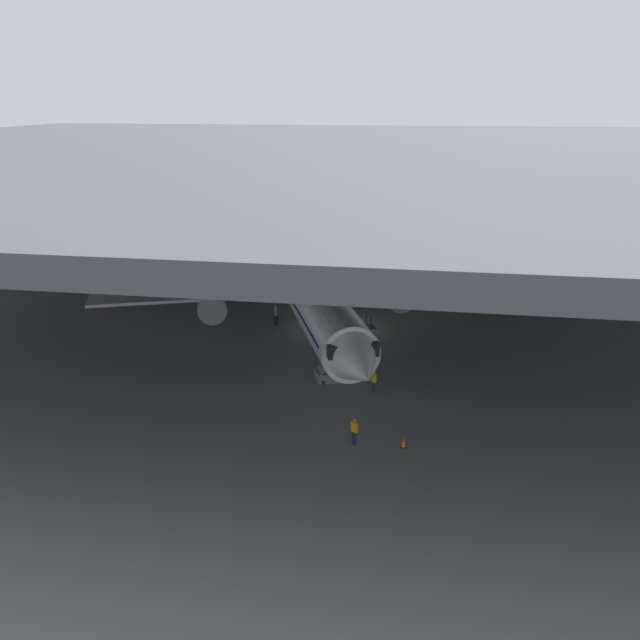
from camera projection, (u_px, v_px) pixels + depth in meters
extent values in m
plane|color=slate|center=(341.00, 329.00, 58.47)|extent=(110.00, 110.00, 0.00)
cylinder|color=#4C4F54|center=(197.00, 209.00, 78.56)|extent=(1.81, 1.81, 13.21)
cube|color=#38383D|center=(361.00, 152.00, 66.99)|extent=(121.00, 99.00, 1.20)
cube|color=#4C4F54|center=(319.00, 198.00, 44.14)|extent=(115.50, 0.50, 0.70)
cube|color=#4C4F54|center=(376.00, 150.00, 82.74)|extent=(115.50, 0.50, 0.70)
cylinder|color=white|center=(310.00, 294.00, 56.12)|extent=(13.95, 28.24, 3.86)
cone|color=white|center=(359.00, 366.00, 41.12)|extent=(5.20, 5.68, 3.78)
cube|color=black|center=(349.00, 345.00, 43.24)|extent=(4.03, 3.70, 0.85)
cone|color=white|center=(282.00, 248.00, 71.00)|extent=(5.28, 6.94, 3.28)
cube|color=navy|center=(284.00, 207.00, 67.25)|extent=(1.74, 4.02, 6.32)
cube|color=white|center=(313.00, 253.00, 68.20)|extent=(5.72, 4.71, 0.16)
cube|color=white|center=(260.00, 255.00, 67.19)|extent=(5.72, 4.71, 0.16)
cube|color=white|center=(407.00, 278.00, 62.46)|extent=(17.59, 12.35, 0.24)
cylinder|color=#9EA3A8|center=(394.00, 292.00, 60.35)|extent=(4.04, 5.54, 2.39)
cube|color=white|center=(187.00, 290.00, 58.71)|extent=(17.59, 12.35, 0.24)
cylinder|color=#9EA3A8|center=(211.00, 303.00, 57.33)|extent=(4.04, 5.54, 2.39)
cube|color=navy|center=(310.00, 290.00, 56.03)|extent=(13.26, 26.30, 0.16)
cylinder|color=#9EA3A8|center=(335.00, 362.00, 47.86)|extent=(0.20, 0.20, 1.15)
cylinder|color=black|center=(335.00, 372.00, 48.12)|extent=(0.60, 0.95, 0.90)
cylinder|color=#9EA3A8|center=(332.00, 308.00, 59.93)|extent=(0.20, 0.20, 1.15)
cylinder|color=black|center=(332.00, 317.00, 60.18)|extent=(0.60, 0.95, 0.90)
cylinder|color=#9EA3A8|center=(276.00, 312.00, 58.98)|extent=(0.20, 0.20, 1.15)
cylinder|color=black|center=(276.00, 320.00, 59.23)|extent=(0.60, 0.95, 0.90)
cube|color=slate|center=(343.00, 374.00, 48.09)|extent=(4.17, 2.80, 0.70)
cube|color=slate|center=(344.00, 350.00, 47.50)|extent=(3.84, 2.51, 3.11)
cube|color=slate|center=(368.00, 328.00, 47.36)|extent=(1.49, 1.61, 0.12)
cylinder|color=black|center=(366.00, 318.00, 47.76)|extent=(0.06, 0.06, 1.00)
cylinder|color=black|center=(371.00, 323.00, 46.64)|extent=(0.06, 0.06, 1.00)
cylinder|color=black|center=(362.00, 371.00, 49.10)|extent=(0.32, 0.22, 0.30)
cylinder|color=black|center=(367.00, 379.00, 47.80)|extent=(0.32, 0.22, 0.30)
cylinder|color=black|center=(319.00, 375.00, 48.51)|extent=(0.32, 0.22, 0.30)
cylinder|color=black|center=(323.00, 382.00, 47.20)|extent=(0.32, 0.22, 0.30)
cylinder|color=#232838|center=(355.00, 439.00, 38.89)|extent=(0.14, 0.14, 0.83)
cylinder|color=#232838|center=(353.00, 438.00, 39.01)|extent=(0.14, 0.14, 0.83)
cube|color=orange|center=(354.00, 427.00, 38.73)|extent=(0.42, 0.39, 0.59)
cylinder|color=orange|center=(357.00, 428.00, 38.56)|extent=(0.09, 0.09, 0.56)
cylinder|color=orange|center=(352.00, 425.00, 38.87)|extent=(0.09, 0.09, 0.56)
sphere|color=#8C6647|center=(355.00, 420.00, 38.59)|extent=(0.23, 0.23, 0.23)
cylinder|color=#232838|center=(373.00, 387.00, 45.90)|extent=(0.14, 0.14, 0.79)
cylinder|color=#232838|center=(374.00, 388.00, 45.74)|extent=(0.14, 0.14, 0.79)
cube|color=yellow|center=(374.00, 378.00, 45.60)|extent=(0.38, 0.42, 0.56)
cylinder|color=yellow|center=(372.00, 376.00, 45.79)|extent=(0.09, 0.09, 0.53)
cylinder|color=yellow|center=(376.00, 379.00, 45.40)|extent=(0.09, 0.09, 0.53)
sphere|color=beige|center=(374.00, 372.00, 45.48)|extent=(0.22, 0.22, 0.22)
cylinder|color=white|center=(231.00, 227.00, 86.26)|extent=(23.74, 7.18, 3.16)
cone|color=white|center=(334.00, 227.00, 86.33)|extent=(4.27, 3.70, 3.10)
cube|color=black|center=(319.00, 224.00, 86.19)|extent=(2.64, 3.03, 0.69)
cone|color=white|center=(127.00, 225.00, 86.10)|extent=(5.44, 3.52, 2.68)
cube|color=red|center=(140.00, 195.00, 84.90)|extent=(3.44, 0.83, 5.17)
cube|color=white|center=(153.00, 221.00, 88.16)|extent=(3.24, 4.41, 0.16)
cube|color=white|center=(145.00, 227.00, 83.97)|extent=(3.24, 4.41, 0.16)
cube|color=white|center=(211.00, 219.00, 94.11)|extent=(7.94, 14.00, 0.24)
cylinder|color=#9EA3A8|center=(222.00, 225.00, 92.79)|extent=(4.38, 2.64, 1.96)
cube|color=white|center=(190.00, 243.00, 78.58)|extent=(7.94, 14.00, 0.24)
cylinder|color=#9EA3A8|center=(207.00, 245.00, 80.27)|extent=(4.38, 2.64, 1.96)
cube|color=red|center=(231.00, 226.00, 86.19)|extent=(22.05, 6.94, 0.16)
cylinder|color=#9EA3A8|center=(293.00, 242.00, 86.91)|extent=(0.20, 0.20, 1.15)
cylinder|color=black|center=(293.00, 248.00, 87.16)|extent=(0.94, 0.45, 0.90)
cylinder|color=#9EA3A8|center=(216.00, 239.00, 88.93)|extent=(0.20, 0.20, 1.15)
cylinder|color=black|center=(216.00, 245.00, 89.18)|extent=(0.94, 0.45, 0.90)
cylinder|color=#9EA3A8|center=(211.00, 246.00, 84.79)|extent=(0.20, 0.20, 1.15)
cylinder|color=black|center=(211.00, 252.00, 85.05)|extent=(0.94, 0.45, 0.90)
cube|color=black|center=(403.00, 447.00, 38.80)|extent=(0.36, 0.36, 0.04)
cone|color=orange|center=(404.00, 442.00, 38.71)|extent=(0.30, 0.30, 0.56)
cube|color=yellow|center=(368.00, 296.00, 66.23)|extent=(1.22, 2.21, 0.70)
cylinder|color=black|center=(373.00, 301.00, 65.50)|extent=(0.18, 0.44, 0.44)
cylinder|color=black|center=(362.00, 301.00, 65.68)|extent=(0.18, 0.44, 0.44)
cylinder|color=black|center=(375.00, 297.00, 66.99)|extent=(0.18, 0.44, 0.44)
cylinder|color=black|center=(364.00, 296.00, 67.18)|extent=(0.18, 0.44, 0.44)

